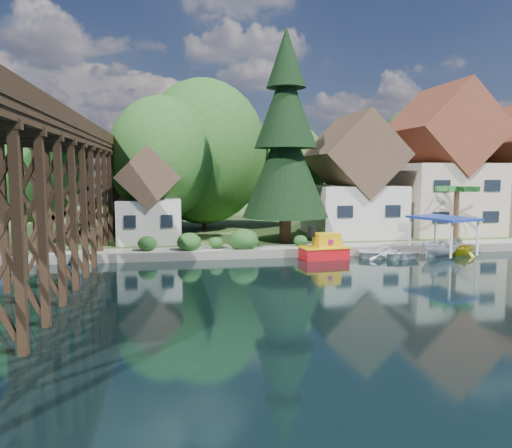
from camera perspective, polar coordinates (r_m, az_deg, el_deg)
The scene contains 16 objects.
ground at distance 29.41m, azimuth 8.92°, elevation -6.36°, with size 140.00×140.00×0.00m, color black.
bank at distance 62.19m, azimuth -1.07°, elevation 0.46°, with size 140.00×52.00×0.50m, color #28451B.
seawall at distance 38.08m, azimuth 10.82°, elevation -3.09°, with size 60.00×0.40×0.62m, color slate.
promenade at distance 39.97m, azimuth 12.86°, elevation -2.39°, with size 50.00×2.60×0.06m, color gray.
trestle_bridge at distance 33.10m, azimuth -21.51°, elevation 4.01°, with size 4.12×44.18×9.30m.
house_left at distance 46.17m, azimuth 10.97°, elevation 4.51°, with size 7.64×8.64×11.02m.
house_center at distance 50.46m, azimuth 20.46°, elevation 5.81°, with size 8.65×9.18×13.89m.
shed at distance 41.82m, azimuth -12.07°, elevation 2.54°, with size 5.09×5.40×7.85m.
bg_trees at distance 49.54m, azimuth 2.29°, elevation 7.19°, with size 49.90×13.30×10.57m.
shrubs at distance 37.10m, azimuth -2.40°, elevation -1.79°, with size 15.76×2.47×1.70m.
conifer at distance 40.53m, azimuth 3.42°, elevation 9.50°, with size 6.95×6.95×17.11m.
palm_tree at distance 43.99m, azimuth 21.99°, elevation 3.57°, with size 4.48×4.48×4.84m.
tugboat at distance 36.28m, azimuth 7.83°, elevation -2.81°, with size 3.58×2.24×2.45m.
boat_white_a at distance 37.50m, azimuth 14.96°, elevation -3.10°, with size 3.14×4.40×0.91m, color white.
boat_canopy at distance 39.35m, azimuth 20.55°, elevation -1.67°, with size 4.29×5.26×2.94m.
boat_yellow at distance 40.57m, azimuth 22.34°, elevation -2.28°, with size 2.40×2.78×1.47m, color gold.
Camera 1 is at (-9.22, -27.21, 6.26)m, focal length 35.00 mm.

